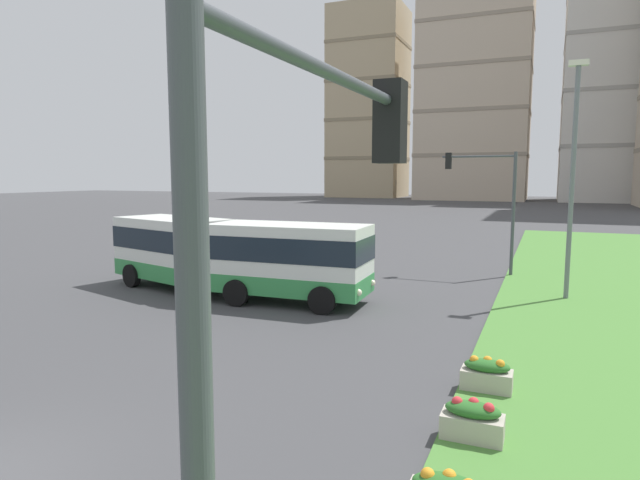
% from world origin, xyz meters
% --- Properties ---
extents(articulated_bus, '(12.02, 4.12, 3.00)m').
position_xyz_m(articulated_bus, '(-3.50, 13.36, 1.65)').
color(articulated_bus, silver).
rests_on(articulated_bus, ground).
extents(car_silver_hatch, '(4.50, 2.24, 1.58)m').
position_xyz_m(car_silver_hatch, '(-6.04, 21.01, 0.75)').
color(car_silver_hatch, '#B7BABF').
rests_on(car_silver_hatch, ground).
extents(flower_planter_1, '(1.10, 0.56, 0.74)m').
position_xyz_m(flower_planter_1, '(7.15, 4.61, 0.43)').
color(flower_planter_1, '#B7AD9E').
rests_on(flower_planter_1, grass_median).
extents(flower_planter_2, '(1.10, 0.56, 0.74)m').
position_xyz_m(flower_planter_2, '(7.15, 7.05, 0.43)').
color(flower_planter_2, '#B7AD9E').
rests_on(flower_planter_2, grass_median).
extents(traffic_light_far_right, '(3.48, 0.28, 5.94)m').
position_xyz_m(traffic_light_far_right, '(5.64, 22.00, 4.07)').
color(traffic_light_far_right, '#474C51').
rests_on(traffic_light_far_right, ground).
extents(traffic_light_near_right, '(0.28, 3.63, 5.74)m').
position_xyz_m(traffic_light_near_right, '(6.75, -1.81, 3.96)').
color(traffic_light_near_right, '#474C51').
rests_on(traffic_light_near_right, ground).
extents(streetlight_median, '(0.70, 0.28, 9.07)m').
position_xyz_m(streetlight_median, '(9.05, 17.62, 4.98)').
color(streetlight_median, slate).
rests_on(streetlight_median, ground).
extents(apartment_tower_west, '(15.98, 14.32, 41.66)m').
position_xyz_m(apartment_tower_west, '(-30.00, 113.33, 20.85)').
color(apartment_tower_west, tan).
rests_on(apartment_tower_west, ground).
extents(apartment_tower_westcentre, '(21.24, 15.55, 42.32)m').
position_xyz_m(apartment_tower_westcentre, '(-6.21, 108.19, 21.18)').
color(apartment_tower_westcentre, '#C6B299').
rests_on(apartment_tower_westcentre, ground).
extents(apartment_tower_centre, '(20.75, 17.99, 48.57)m').
position_xyz_m(apartment_tower_centre, '(20.22, 109.84, 24.30)').
color(apartment_tower_centre, silver).
rests_on(apartment_tower_centre, ground).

